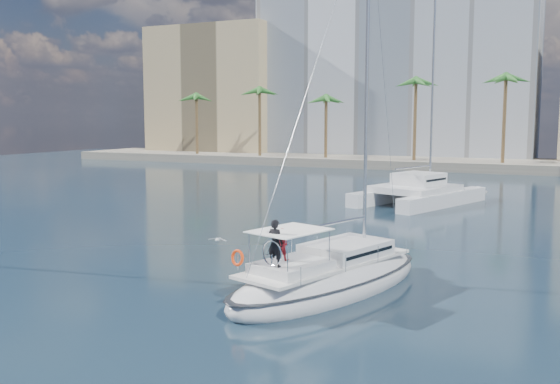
% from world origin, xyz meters
% --- Properties ---
extents(ground, '(160.00, 160.00, 0.00)m').
position_xyz_m(ground, '(0.00, 0.00, 0.00)').
color(ground, black).
rests_on(ground, ground).
extents(quay, '(120.00, 14.00, 1.20)m').
position_xyz_m(quay, '(0.00, 61.00, 0.60)').
color(quay, gray).
rests_on(quay, ground).
extents(building_modern, '(42.00, 16.00, 28.00)m').
position_xyz_m(building_modern, '(-12.00, 73.00, 14.00)').
color(building_modern, silver).
rests_on(building_modern, ground).
extents(building_tan_left, '(22.00, 14.00, 22.00)m').
position_xyz_m(building_tan_left, '(-42.00, 69.00, 11.00)').
color(building_tan_left, tan).
rests_on(building_tan_left, ground).
extents(palm_left, '(3.60, 3.60, 12.30)m').
position_xyz_m(palm_left, '(-34.00, 57.00, 10.28)').
color(palm_left, brown).
rests_on(palm_left, ground).
extents(palm_centre, '(3.60, 3.60, 12.30)m').
position_xyz_m(palm_centre, '(0.00, 57.00, 10.28)').
color(palm_centre, brown).
rests_on(palm_centre, ground).
extents(main_sloop, '(6.77, 11.68, 16.53)m').
position_xyz_m(main_sloop, '(4.93, -2.84, 0.52)').
color(main_sloop, silver).
rests_on(main_sloop, ground).
extents(catamaran, '(9.26, 12.81, 16.90)m').
position_xyz_m(catamaran, '(2.50, 23.86, 1.13)').
color(catamaran, silver).
rests_on(catamaran, ground).
extents(seagull, '(1.05, 0.45, 0.19)m').
position_xyz_m(seagull, '(-2.56, 1.04, 0.79)').
color(seagull, silver).
rests_on(seagull, ground).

